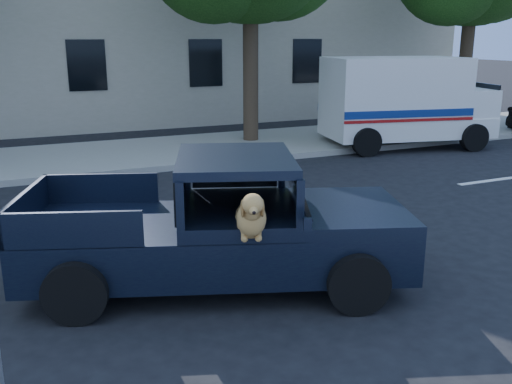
# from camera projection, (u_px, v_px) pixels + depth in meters

# --- Properties ---
(ground) EXTENTS (120.00, 120.00, 0.00)m
(ground) POSITION_uv_depth(u_px,v_px,m) (186.00, 320.00, 6.45)
(ground) COLOR black
(ground) RESTS_ON ground
(far_sidewalk) EXTENTS (60.00, 4.00, 0.15)m
(far_sidewalk) POSITION_uv_depth(u_px,v_px,m) (78.00, 159.00, 14.53)
(far_sidewalk) COLOR gray
(far_sidewalk) RESTS_ON ground
(lane_stripes) EXTENTS (21.60, 0.14, 0.01)m
(lane_stripes) POSITION_uv_depth(u_px,v_px,m) (236.00, 214.00, 10.23)
(lane_stripes) COLOR silver
(lane_stripes) RESTS_ON ground
(pickup_truck) EXTENTS (5.05, 3.31, 1.69)m
(pickup_truck) POSITION_uv_depth(u_px,v_px,m) (212.00, 243.00, 7.22)
(pickup_truck) COLOR black
(pickup_truck) RESTS_ON ground
(mail_truck) EXTENTS (4.95, 3.10, 2.53)m
(mail_truck) POSITION_uv_depth(u_px,v_px,m) (403.00, 109.00, 16.23)
(mail_truck) COLOR silver
(mail_truck) RESTS_ON ground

